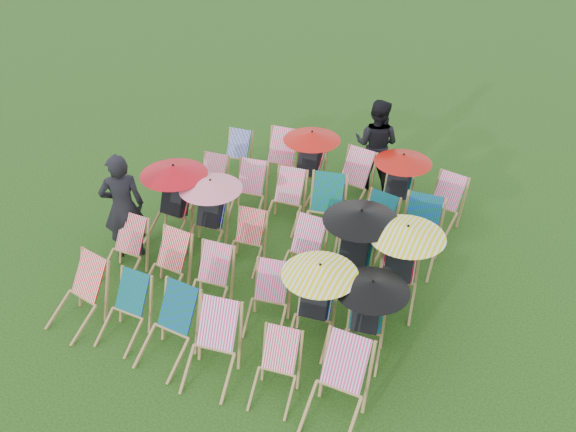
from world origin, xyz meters
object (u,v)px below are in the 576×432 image
at_px(deckchair_0, 77,295).
at_px(person_left, 123,207).
at_px(deckchair_5, 337,388).
at_px(person_rear, 376,144).
at_px(deckchair_29, 442,205).

distance_m(deckchair_0, person_left, 1.69).
height_order(deckchair_5, person_left, person_left).
distance_m(deckchair_0, deckchair_5, 3.92).
bearing_deg(person_rear, deckchair_0, 65.53).
height_order(deckchair_29, person_rear, person_rear).
bearing_deg(deckchair_5, deckchair_29, 89.07).
distance_m(person_left, person_rear, 4.76).
bearing_deg(person_left, person_rear, -167.73).
relative_size(deckchair_5, person_rear, 0.56).
relative_size(deckchair_29, person_left, 0.50).
bearing_deg(person_rear, person_left, 53.45).
bearing_deg(deckchair_29, person_rear, 162.35).
bearing_deg(deckchair_0, deckchair_29, 58.73).
xyz_separation_m(deckchair_0, person_left, (-0.36, 1.59, 0.45)).
xyz_separation_m(deckchair_0, deckchair_29, (4.01, 4.58, -0.02)).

